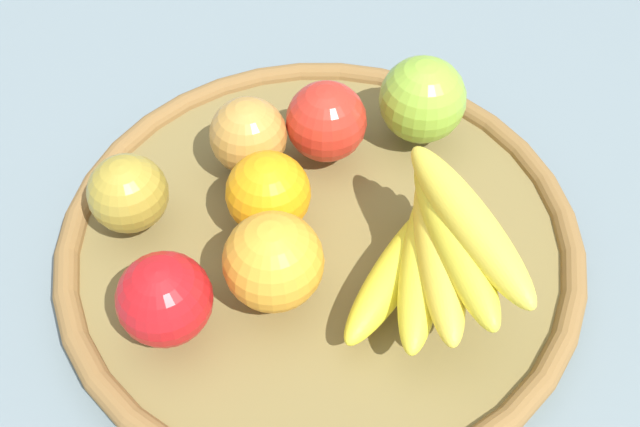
# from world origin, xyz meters

# --- Properties ---
(ground_plane) EXTENTS (2.40, 2.40, 0.00)m
(ground_plane) POSITION_xyz_m (0.00, 0.00, 0.00)
(ground_plane) COLOR slate
(ground_plane) RESTS_ON ground
(basket) EXTENTS (0.45, 0.45, 0.04)m
(basket) POSITION_xyz_m (0.00, 0.00, 0.02)
(basket) COLOR olive
(basket) RESTS_ON ground_plane
(apple_1) EXTENTS (0.09, 0.09, 0.07)m
(apple_1) POSITION_xyz_m (-0.00, 0.10, 0.07)
(apple_1) COLOR #BC883A
(apple_1) RESTS_ON basket
(apple_0) EXTENTS (0.11, 0.11, 0.08)m
(apple_0) POSITION_xyz_m (0.15, 0.03, 0.08)
(apple_0) COLOR #87B434
(apple_0) RESTS_ON basket
(banana_bunch) EXTENTS (0.16, 0.17, 0.09)m
(banana_bunch) POSITION_xyz_m (0.03, -0.10, 0.08)
(banana_bunch) COLOR yellow
(banana_bunch) RESTS_ON basket
(apple_2) EXTENTS (0.10, 0.10, 0.07)m
(apple_2) POSITION_xyz_m (0.06, 0.07, 0.07)
(apple_2) COLOR red
(apple_2) RESTS_ON basket
(apple_4) EXTENTS (0.09, 0.09, 0.07)m
(apple_4) POSITION_xyz_m (-0.11, 0.11, 0.07)
(apple_4) COLOR #A38C2F
(apple_4) RESTS_ON basket
(orange_0) EXTENTS (0.10, 0.10, 0.08)m
(orange_0) POSITION_xyz_m (-0.07, -0.03, 0.08)
(orange_0) COLOR gold
(orange_0) RESTS_ON basket
(apple_3) EXTENTS (0.09, 0.09, 0.07)m
(apple_3) POSITION_xyz_m (-0.15, 0.00, 0.07)
(apple_3) COLOR red
(apple_3) RESTS_ON basket
(orange_1) EXTENTS (0.09, 0.09, 0.07)m
(orange_1) POSITION_xyz_m (-0.03, 0.03, 0.07)
(orange_1) COLOR orange
(orange_1) RESTS_ON basket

